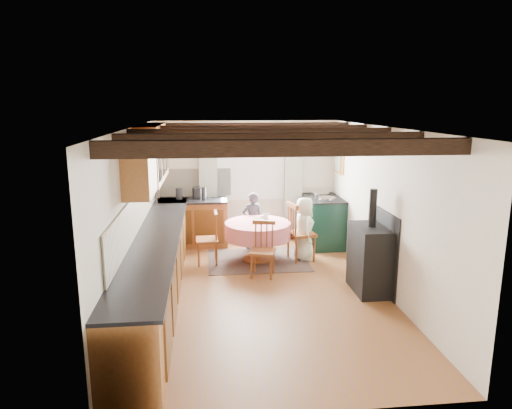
{
  "coord_description": "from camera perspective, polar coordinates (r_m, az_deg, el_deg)",
  "views": [
    {
      "loc": [
        -0.76,
        -6.31,
        2.72
      ],
      "look_at": [
        0.0,
        0.8,
        1.15
      ],
      "focal_mm": 32.27,
      "sensor_mm": 36.0,
      "label": 1
    }
  ],
  "objects": [
    {
      "name": "chair_left",
      "position": [
        7.98,
        -6.1,
        -4.14
      ],
      "size": [
        0.42,
        0.41,
        0.92
      ],
      "primitive_type": null,
      "rotation": [
        0.0,
        0.0,
        -1.54
      ],
      "color": "brown",
      "rests_on": "floor"
    },
    {
      "name": "window_pane",
      "position": [
        9.16,
        -0.67,
        5.36
      ],
      "size": [
        1.2,
        0.01,
        1.4
      ],
      "primitive_type": "cube",
      "color": "white",
      "rests_on": "wall_back"
    },
    {
      "name": "aga_range",
      "position": [
        9.08,
        8.31,
        -2.0
      ],
      "size": [
        0.68,
        1.05,
        0.97
      ],
      "primitive_type": null,
      "color": "black",
      "rests_on": "floor"
    },
    {
      "name": "ceiling",
      "position": [
        6.36,
        0.77,
        9.51
      ],
      "size": [
        3.6,
        5.5,
        0.0
      ],
      "primitive_type": "cube",
      "color": "white",
      "rests_on": "ground"
    },
    {
      "name": "bowl_a",
      "position": [
        8.04,
        0.12,
        -2.03
      ],
      "size": [
        0.28,
        0.28,
        0.05
      ],
      "primitive_type": "imported",
      "rotation": [
        0.0,
        0.0,
        5.75
      ],
      "color": "silver",
      "rests_on": "dining_table"
    },
    {
      "name": "worktop_back",
      "position": [
        8.93,
        -7.83,
        0.51
      ],
      "size": [
        1.3,
        0.64,
        0.04
      ],
      "primitive_type": "cube",
      "color": "black",
      "rests_on": "base_cabinet_back"
    },
    {
      "name": "child_right",
      "position": [
        8.18,
        5.98,
        -3.0
      ],
      "size": [
        0.37,
        0.56,
        1.12
      ],
      "primitive_type": "imported",
      "rotation": [
        0.0,
        0.0,
        1.55
      ],
      "color": "white",
      "rests_on": "floor"
    },
    {
      "name": "beam_c",
      "position": [
        6.37,
        0.77,
        8.7
      ],
      "size": [
        3.6,
        0.16,
        0.16
      ],
      "primitive_type": "cube",
      "color": "black",
      "rests_on": "ceiling"
    },
    {
      "name": "beam_e",
      "position": [
        8.35,
        -0.88,
        9.57
      ],
      "size": [
        3.6,
        0.16,
        0.16
      ],
      "primitive_type": "cube",
      "color": "black",
      "rests_on": "ceiling"
    },
    {
      "name": "wall_plate",
      "position": [
        9.26,
        5.24,
        6.01
      ],
      "size": [
        0.3,
        0.02,
        0.3
      ],
      "primitive_type": "cylinder",
      "rotation": [
        1.57,
        0.0,
        0.0
      ],
      "color": "silver",
      "rests_on": "wall_back"
    },
    {
      "name": "beam_b",
      "position": [
        5.38,
        2.05,
        8.02
      ],
      "size": [
        3.6,
        0.16,
        0.16
      ],
      "primitive_type": "cube",
      "color": "black",
      "rests_on": "ceiling"
    },
    {
      "name": "floor",
      "position": [
        6.91,
        0.71,
        -10.79
      ],
      "size": [
        3.6,
        5.5,
        0.0
      ],
      "primitive_type": "cube",
      "color": "brown",
      "rests_on": "ground"
    },
    {
      "name": "splash_back",
      "position": [
        9.17,
        -7.52,
        2.73
      ],
      "size": [
        1.4,
        0.02,
        0.55
      ],
      "primitive_type": "cube",
      "color": "beige",
      "rests_on": "wall_back"
    },
    {
      "name": "cast_iron_stove",
      "position": [
        6.89,
        14.06,
        -4.43
      ],
      "size": [
        0.46,
        0.77,
        1.54
      ],
      "primitive_type": null,
      "color": "black",
      "rests_on": "floor"
    },
    {
      "name": "curtain_rod",
      "position": [
        9.02,
        -0.62,
        9.07
      ],
      "size": [
        2.0,
        0.03,
        0.03
      ],
      "primitive_type": "cylinder",
      "rotation": [
        0.0,
        1.57,
        0.0
      ],
      "color": "black",
      "rests_on": "wall_back"
    },
    {
      "name": "bowl_b",
      "position": [
        8.18,
        0.97,
        -1.77
      ],
      "size": [
        0.21,
        0.21,
        0.05
      ],
      "primitive_type": "imported",
      "rotation": [
        0.0,
        0.0,
        1.81
      ],
      "color": "silver",
      "rests_on": "dining_table"
    },
    {
      "name": "chair_right",
      "position": [
        8.14,
        5.65,
        -3.35
      ],
      "size": [
        0.55,
        0.54,
        1.04
      ],
      "primitive_type": null,
      "rotation": [
        0.0,
        0.0,
        1.79
      ],
      "color": "brown",
      "rests_on": "floor"
    },
    {
      "name": "dining_table",
      "position": [
        8.12,
        0.22,
        -4.61
      ],
      "size": [
        1.15,
        1.15,
        0.69
      ],
      "primitive_type": null,
      "color": "pink",
      "rests_on": "floor"
    },
    {
      "name": "wall_left",
      "position": [
        6.57,
        -15.04,
        -1.41
      ],
      "size": [
        0.0,
        5.5,
        2.4
      ],
      "primitive_type": "cube",
      "color": "silver",
      "rests_on": "ground"
    },
    {
      "name": "worktop_left",
      "position": [
        6.61,
        -12.15,
        -3.89
      ],
      "size": [
        0.64,
        5.3,
        0.04
      ],
      "primitive_type": "cube",
      "color": "black",
      "rests_on": "base_cabinet_left"
    },
    {
      "name": "beam_d",
      "position": [
        7.36,
        -0.17,
        9.19
      ],
      "size": [
        3.6,
        0.16,
        0.16
      ],
      "primitive_type": "cube",
      "color": "black",
      "rests_on": "ceiling"
    },
    {
      "name": "beam_a",
      "position": [
        4.39,
        3.9,
        7.02
      ],
      "size": [
        3.6,
        0.16,
        0.16
      ],
      "primitive_type": "cube",
      "color": "black",
      "rests_on": "ceiling"
    },
    {
      "name": "cup",
      "position": [
        8.28,
        1.23,
        -1.43
      ],
      "size": [
        0.14,
        0.14,
        0.1
      ],
      "primitive_type": "imported",
      "rotation": [
        0.0,
        0.0,
        4.43
      ],
      "color": "silver",
      "rests_on": "dining_table"
    },
    {
      "name": "wall_cabinet_glass",
      "position": [
        7.6,
        -12.72,
        6.27
      ],
      "size": [
        0.34,
        1.8,
        0.9
      ],
      "primitive_type": "cube",
      "color": "#986137",
      "rests_on": "wall_left"
    },
    {
      "name": "child_far",
      "position": [
        8.72,
        -0.43,
        -2.03
      ],
      "size": [
        0.44,
        0.33,
        1.1
      ],
      "primitive_type": "imported",
      "rotation": [
        0.0,
        0.0,
        3.32
      ],
      "color": "#33343E",
      "rests_on": "floor"
    },
    {
      "name": "base_cabinet_left",
      "position": [
        6.75,
        -12.14,
        -7.64
      ],
      "size": [
        0.6,
        5.3,
        0.88
      ],
      "primitive_type": "cube",
      "color": "#986137",
      "rests_on": "floor"
    },
    {
      "name": "wall_cabinet_solid",
      "position": [
        6.13,
        -14.25,
        4.32
      ],
      "size": [
        0.34,
        0.9,
        0.7
      ],
      "primitive_type": "cube",
      "color": "#986137",
      "rests_on": "wall_left"
    },
    {
      "name": "base_cabinet_back",
      "position": [
        9.06,
        -7.74,
        -2.32
      ],
      "size": [
        1.3,
        0.6,
        0.88
      ],
      "primitive_type": "cube",
      "color": "#986137",
      "rests_on": "floor"
    },
    {
      "name": "wall_right",
      "position": [
        6.97,
        15.59,
        -0.66
      ],
      "size": [
        0.0,
        5.5,
        2.4
      ],
      "primitive_type": "cube",
      "color": "silver",
      "rests_on": "ground"
    },
    {
      "name": "canister_slim",
      "position": [
        8.8,
        -6.48,
        1.34
      ],
      "size": [
        0.09,
        0.09,
        0.25
      ],
      "primitive_type": "cylinder",
      "color": "#262628",
      "rests_on": "worktop_back"
    },
    {
      "name": "wall_picture",
      "position": [
        9.03,
        10.27,
        5.7
      ],
      "size": [
        0.04,
        0.5,
        0.6
      ],
      "primitive_type": "cube",
      "color": "gold",
      "rests_on": "wall_right"
    },
    {
      "name": "window_frame",
      "position": [
        9.15,
        -0.66,
        5.35
      ],
      "size": [
        1.34,
        0.03,
        1.54
      ],
      "primitive_type": "cube",
      "color": "white",
      "rests_on": "wall_back"
    },
    {
      "name": "canister_tall",
      "position": [
        8.97,
        -9.51,
        1.34
      ],
      "size": [
        0.13,
        0.13,
        0.22
      ],
      "primitive_type": "cylinder",
      "color": "#262628",
      "rests_on": "worktop_back"
    },
    {
      "name": "canister_wide",
      "position": [
        8.96,
        -7.26,
        1.41
      ],
      "size": [
        0.2,
        0.2,
        0.22
      ],
      "primitive_type": "cylinder",
      "color": "#262628",
      "rests_on": "worktop_back"
    },
    {
      "name": "rug",
      "position": [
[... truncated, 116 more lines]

